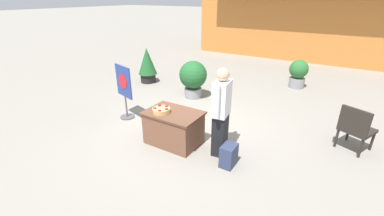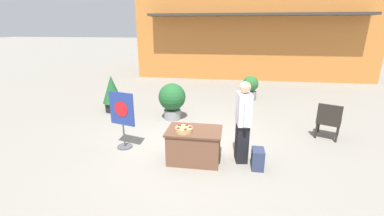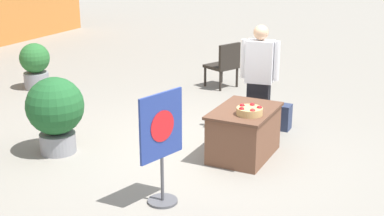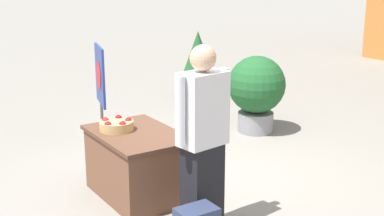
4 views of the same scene
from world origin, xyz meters
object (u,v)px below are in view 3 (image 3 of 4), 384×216
apple_basket (250,111)px  patio_chair (225,63)px  potted_plant_near_right (35,64)px  person_visitor (259,79)px  backpack (280,117)px  poster_board (162,142)px  display_table (244,133)px  potted_plant_far_left (55,110)px

apple_basket → patio_chair: 3.86m
apple_basket → potted_plant_near_right: potted_plant_near_right is taller
person_visitor → backpack: 0.80m
backpack → potted_plant_near_right: size_ratio=0.44×
apple_basket → poster_board: poster_board is taller
person_visitor → potted_plant_near_right: bearing=-103.5°
display_table → potted_plant_near_right: 5.33m
display_table → potted_plant_near_right: (1.46, 5.13, 0.16)m
poster_board → patio_chair: size_ratio=1.44×
person_visitor → backpack: person_visitor is taller
apple_basket → backpack: (1.52, 0.01, -0.55)m
poster_board → patio_chair: 5.13m
poster_board → display_table: bearing=93.7°
backpack → potted_plant_far_left: size_ratio=0.37×
apple_basket → person_visitor: bearing=13.4°
apple_basket → backpack: size_ratio=0.85×
backpack → poster_board: (-3.06, 0.49, 0.56)m
potted_plant_near_right → patio_chair: bearing=-63.2°
person_visitor → potted_plant_far_left: size_ratio=1.55×
backpack → patio_chair: patio_chair is taller
display_table → backpack: size_ratio=2.73×
apple_basket → person_visitor: person_visitor is taller
person_visitor → backpack: size_ratio=4.14×
backpack → potted_plant_far_left: bearing=132.2°
display_table → apple_basket: apple_basket is taller
person_visitor → poster_board: person_visitor is taller
apple_basket → potted_plant_far_left: (-0.86, 2.63, -0.12)m
potted_plant_near_right → poster_board: bearing=-123.9°
apple_basket → poster_board: 1.63m
apple_basket → potted_plant_near_right: 5.53m
apple_basket → potted_plant_near_right: (1.66, 5.27, -0.25)m
patio_chair → potted_plant_near_right: bearing=50.8°
backpack → patio_chair: 2.62m
display_table → potted_plant_far_left: size_ratio=1.02×
display_table → backpack: bearing=-5.7°
patio_chair → potted_plant_near_right: same height
display_table → poster_board: bearing=168.3°
person_visitor → display_table: bearing=0.0°
apple_basket → patio_chair: (3.41, 1.79, -0.24)m
person_visitor → patio_chair: bearing=-153.9°
person_visitor → potted_plant_far_left: 3.13m
potted_plant_far_left → patio_chair: bearing=-11.1°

